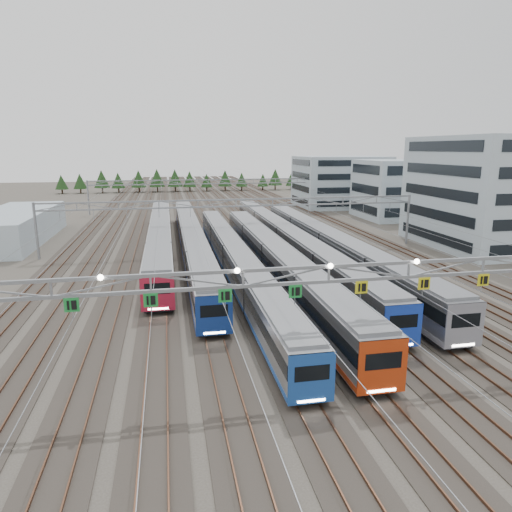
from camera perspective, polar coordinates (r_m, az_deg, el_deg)
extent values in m
plane|color=#47423A|center=(32.43, 8.61, -14.75)|extent=(400.00, 400.00, 0.00)
cube|color=#2D2823|center=(128.14, -6.53, 6.44)|extent=(54.00, 260.00, 0.08)
cube|color=brown|center=(128.66, -17.97, 5.96)|extent=(0.08, 260.00, 0.16)
cube|color=brown|center=(132.57, 4.58, 6.76)|extent=(0.08, 260.00, 0.16)
cube|color=brown|center=(128.07, -6.85, 6.48)|extent=(0.08, 260.00, 0.16)
cube|color=brown|center=(128.19, -6.21, 6.50)|extent=(0.08, 260.00, 0.16)
cube|color=black|center=(71.45, -11.80, 1.12)|extent=(2.61, 57.53, 0.39)
cube|color=#9EA1A5|center=(71.08, -11.87, 2.63)|extent=(3.07, 58.70, 3.45)
cube|color=black|center=(71.01, -11.89, 2.96)|extent=(3.13, 58.41, 1.04)
cube|color=#B41B35|center=(71.36, -11.81, 1.48)|extent=(3.12, 58.41, 0.38)
cube|color=slate|center=(70.77, -11.94, 4.09)|extent=(2.76, 57.53, 0.27)
cube|color=#B41B35|center=(42.60, -12.22, -4.52)|extent=(3.09, 0.12, 3.45)
cube|color=black|center=(42.45, -12.25, -4.00)|extent=(2.30, 0.10, 1.04)
cube|color=white|center=(43.02, -12.12, -6.46)|extent=(1.84, 0.06, 0.16)
cube|color=black|center=(67.99, -8.03, 0.65)|extent=(2.51, 63.25, 0.38)
cube|color=#9EA1A5|center=(67.61, -8.08, 2.17)|extent=(2.95, 64.54, 3.32)
cube|color=black|center=(67.54, -8.09, 2.50)|extent=(3.01, 64.22, 1.00)
cube|color=navy|center=(67.89, -8.04, 1.01)|extent=(3.00, 64.22, 0.37)
cube|color=slate|center=(67.30, -8.13, 3.64)|extent=(2.65, 63.25, 0.26)
cube|color=navy|center=(36.58, -5.25, -7.41)|extent=(2.97, 0.12, 3.32)
cube|color=black|center=(36.41, -5.25, -6.84)|extent=(2.21, 0.10, 1.00)
cube|color=white|center=(37.06, -5.19, -9.54)|extent=(1.77, 0.06, 0.16)
cube|color=black|center=(56.03, -2.69, -1.97)|extent=(2.39, 59.92, 0.36)
cube|color=#9EA1A5|center=(55.59, -2.71, -0.23)|extent=(2.81, 61.14, 3.17)
cube|color=black|center=(55.51, -2.71, 0.15)|extent=(2.87, 60.83, 0.95)
cube|color=#1E4EA7|center=(55.92, -2.69, -1.56)|extent=(2.86, 60.83, 0.35)
cube|color=slate|center=(55.22, -2.72, 1.47)|extent=(2.53, 59.92, 0.25)
cube|color=#1E4EA7|center=(27.51, 6.98, -14.99)|extent=(2.83, 0.12, 3.17)
cube|color=black|center=(27.31, 7.02, -14.32)|extent=(2.11, 0.10, 0.95)
cube|color=white|center=(28.14, 6.93, -17.52)|extent=(1.69, 0.06, 0.15)
cube|color=black|center=(54.72, 2.33, -2.32)|extent=(2.65, 55.19, 0.40)
cube|color=#9EA1A5|center=(54.23, 2.35, -0.34)|extent=(3.12, 56.31, 3.51)
cube|color=black|center=(54.14, 2.35, 0.09)|extent=(3.18, 56.03, 1.06)
cube|color=red|center=(54.60, 2.33, -1.85)|extent=(3.17, 56.03, 0.39)
cube|color=slate|center=(53.82, 2.37, 1.59)|extent=(2.81, 55.19, 0.28)
cube|color=red|center=(29.16, 15.55, -13.23)|extent=(3.14, 0.12, 3.51)
cube|color=black|center=(28.95, 15.63, -12.51)|extent=(2.34, 0.10, 1.06)
cube|color=white|center=(29.81, 15.42, -15.92)|extent=(1.87, 0.06, 0.17)
cube|color=black|center=(66.70, 3.79, 0.51)|extent=(2.56, 66.43, 0.39)
cube|color=#9EA1A5|center=(66.31, 3.82, 2.09)|extent=(3.01, 67.79, 3.39)
cube|color=black|center=(66.24, 3.82, 2.44)|extent=(3.07, 67.45, 1.02)
cube|color=blue|center=(66.60, 3.80, 0.89)|extent=(3.06, 67.45, 0.38)
cube|color=slate|center=(65.99, 3.84, 3.63)|extent=(2.71, 66.43, 0.27)
cube|color=blue|center=(35.89, 17.88, -8.37)|extent=(3.03, 0.12, 3.39)
cube|color=black|center=(35.73, 17.95, -7.78)|extent=(2.26, 0.10, 1.02)
cube|color=white|center=(36.40, 17.76, -10.57)|extent=(1.81, 0.06, 0.16)
cube|color=black|center=(62.66, 9.13, -0.46)|extent=(2.65, 56.86, 0.40)
cube|color=#9EA1A5|center=(62.23, 9.19, 1.27)|extent=(3.11, 58.02, 3.50)
cube|color=black|center=(62.14, 9.21, 1.65)|extent=(3.17, 57.73, 1.06)
cube|color=gray|center=(62.55, 9.14, -0.05)|extent=(3.16, 57.73, 0.39)
cube|color=slate|center=(61.87, 9.26, 2.96)|extent=(2.80, 56.86, 0.28)
cube|color=gray|center=(37.49, 24.66, -7.91)|extent=(3.13, 0.12, 3.50)
cube|color=black|center=(37.33, 24.75, -7.32)|extent=(2.34, 0.10, 1.06)
cube|color=white|center=(38.00, 24.49, -10.10)|extent=(1.87, 0.06, 0.17)
cube|color=gray|center=(29.59, 9.13, -1.29)|extent=(56.00, 0.22, 0.22)
cube|color=gray|center=(29.86, 9.06, -3.15)|extent=(56.00, 0.22, 0.22)
cube|color=#1B8A35|center=(28.74, -22.06, -5.69)|extent=(0.85, 0.06, 0.85)
cube|color=#1B8A35|center=(28.19, -13.03, -5.39)|extent=(0.85, 0.06, 0.85)
cube|color=#1B8A35|center=(28.35, -3.88, -4.96)|extent=(0.85, 0.06, 0.85)
cube|color=#1B8A35|center=(29.22, 4.94, -4.42)|extent=(0.85, 0.06, 0.85)
cube|color=yellow|center=(30.72, 13.05, -3.83)|extent=(0.85, 0.06, 0.85)
cube|color=yellow|center=(32.78, 20.27, -3.24)|extent=(0.85, 0.06, 0.85)
cube|color=yellow|center=(35.30, 26.54, -2.69)|extent=(0.85, 0.06, 0.85)
cylinder|color=gray|center=(70.12, -25.78, 2.81)|extent=(0.36, 0.36, 8.00)
cylinder|color=gray|center=(77.72, 18.43, 4.36)|extent=(0.36, 0.36, 8.00)
cube|color=gray|center=(68.00, -2.53, 7.07)|extent=(56.00, 0.22, 0.22)
cube|color=gray|center=(68.11, -2.52, 6.23)|extent=(56.00, 0.22, 0.22)
cylinder|color=gray|center=(113.83, -20.23, 6.86)|extent=(0.36, 0.36, 8.00)
cylinder|color=gray|center=(118.66, 7.76, 7.78)|extent=(0.36, 0.36, 8.00)
cube|color=gray|center=(112.54, -6.00, 9.48)|extent=(56.00, 0.22, 0.22)
cube|color=gray|center=(112.61, -5.99, 8.97)|extent=(56.00, 0.22, 0.22)
cube|color=#ADC1CF|center=(80.44, 27.20, 7.10)|extent=(18.00, 22.00, 17.01)
cube|color=#ADC1CF|center=(106.30, 16.87, 7.98)|extent=(14.00, 16.00, 12.70)
cube|color=#ADC1CF|center=(124.84, 10.48, 9.13)|extent=(22.00, 18.00, 13.13)
cube|color=#ADC1CF|center=(85.99, -27.90, 3.28)|extent=(10.00, 30.00, 5.00)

